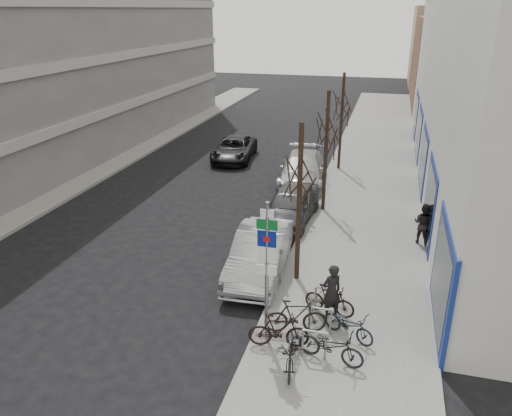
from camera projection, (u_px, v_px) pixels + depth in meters
The scene contains 25 objects.
ground at pixel (186, 329), 14.52m from camera, with size 120.00×120.00×0.00m, color black.
sidewalk_east at pixel (365, 215), 22.39m from camera, with size 5.00×70.00×0.15m, color slate.
sidewalk_west at pixel (64, 185), 26.10m from camera, with size 3.00×70.00×0.15m, color slate.
brick_building_far at pixel (483, 63), 45.80m from camera, with size 12.00×14.00×8.00m, color brown.
tan_building_far at pixel (469, 47), 58.94m from camera, with size 13.00×12.00×9.00m, color #937A5B.
highway_sign_pole at pixel (267, 264), 13.02m from camera, with size 0.55×0.10×4.20m.
bike_rack at pixel (320, 317), 13.91m from camera, with size 0.66×2.26×0.83m.
tree_near at pixel (300, 166), 15.51m from camera, with size 1.80×1.80×5.50m.
tree_mid at pixel (327, 123), 21.34m from camera, with size 1.80×1.80×5.50m.
tree_far at pixel (343, 99), 27.17m from camera, with size 1.80×1.80×5.50m.
meter_front at pixel (281, 263), 16.36m from camera, with size 0.10×0.08×1.27m.
meter_mid at pixel (308, 204), 21.29m from camera, with size 0.10×0.08×1.27m.
meter_back at pixel (325, 167), 26.22m from camera, with size 0.10×0.08×1.27m.
bike_near_left at pixel (291, 349), 12.58m from camera, with size 0.53×1.77×1.08m, color black.
bike_near_right at pixel (279, 330), 13.35m from camera, with size 0.50×1.67×1.01m, color black.
bike_mid_curb at pixel (349, 322), 13.72m from camera, with size 0.48×1.59×0.97m, color black.
bike_mid_inner at pixel (296, 316), 13.93m from camera, with size 0.53×1.77×1.07m, color black.
bike_far_curb at pixel (331, 343), 12.78m from camera, with size 0.54×1.78×1.09m, color black.
bike_far_inner at pixel (330, 300), 14.81m from camera, with size 0.47×1.58×0.96m, color black.
parked_car_front at pixel (260, 253), 17.27m from camera, with size 1.68×4.81×1.59m, color #ACACB1.
parked_car_mid at pixel (291, 205), 21.50m from camera, with size 1.86×4.63×1.58m, color #434348.
parked_car_back at pixel (302, 170), 26.13m from camera, with size 2.26×5.56×1.61m, color #A3A4A8.
lane_car at pixel (234, 149), 30.61m from camera, with size 2.24×4.86×1.35m, color black.
pedestrian_near at pixel (331, 292), 14.49m from camera, with size 0.63×0.42×1.74m, color black.
pedestrian_far at pixel (423, 223), 19.20m from camera, with size 0.62×0.42×1.67m, color black.
Camera 1 is at (5.11, -11.24, 8.67)m, focal length 35.00 mm.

